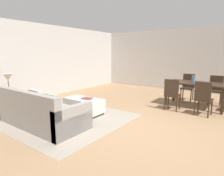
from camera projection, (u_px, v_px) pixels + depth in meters
The scene contains 15 objects.
ground_plane at pixel (141, 128), 4.24m from camera, with size 10.80×10.80×0.00m, color #9E7A56.
wall_back at pixel (198, 60), 7.97m from camera, with size 9.00×0.12×2.70m, color beige.
wall_left at pixel (38, 61), 7.00m from camera, with size 0.12×11.00×2.70m, color beige.
area_rug at pixel (65, 118), 4.93m from camera, with size 3.00×2.80×0.01m, color gray.
couch at pixel (40, 113), 4.42m from camera, with size 2.29×0.98×0.86m.
ottoman_table at pixel (84, 105), 5.29m from camera, with size 1.12×0.53×0.41m.
side_table at pixel (10, 97), 5.26m from camera, with size 0.40×0.40×0.57m.
table_lamp at pixel (8, 78), 5.17m from camera, with size 0.26×0.26×0.53m.
dining_table at pixel (196, 86), 5.85m from camera, with size 1.69×0.88×0.76m.
dining_chair_near_left at pixel (172, 93), 5.50m from camera, with size 0.42×0.42×0.92m.
dining_chair_near_right at pixel (203, 97), 5.00m from camera, with size 0.42×0.42×0.92m.
dining_chair_far_left at pixel (188, 85), 6.76m from camera, with size 0.42×0.42×0.92m.
dining_chair_far_right at pixel (216, 88), 6.24m from camera, with size 0.42×0.42×0.92m.
vase_centerpiece at pixel (193, 79), 5.91m from camera, with size 0.11×0.11×0.20m, color slate.
book_on_ottoman at pixel (87, 98), 5.21m from camera, with size 0.26×0.20×0.03m, color maroon.
Camera 1 is at (1.84, -3.61, 1.65)m, focal length 30.62 mm.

